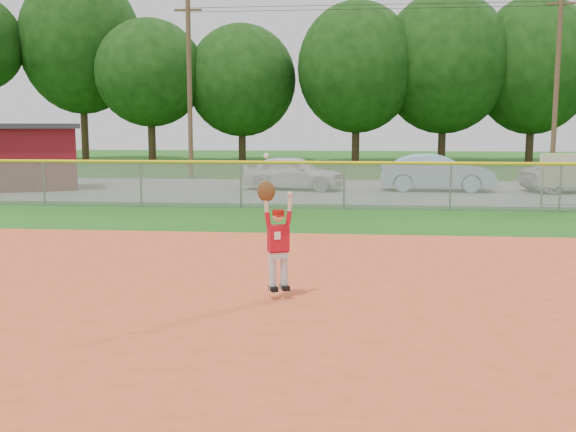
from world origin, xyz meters
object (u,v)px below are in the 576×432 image
object	(u,v)px
car_blue	(437,173)
ballplayer	(277,237)
utility_shed	(35,156)
sponsor_sign	(569,172)
car_white_a	(293,172)

from	to	relation	value
car_blue	ballplayer	xyz separation A→B (m)	(-4.59, -17.11, 0.22)
car_blue	utility_shed	world-z (taller)	utility_shed
car_blue	sponsor_sign	distance (m)	6.03
sponsor_sign	car_blue	bearing A→B (deg)	127.00
car_white_a	car_blue	bearing A→B (deg)	-78.47
sponsor_sign	ballplayer	xyz separation A→B (m)	(-8.21, -12.30, -0.18)
utility_shed	ballplayer	size ratio (longest dim) A/B	2.17
car_blue	ballplayer	size ratio (longest dim) A/B	2.18
car_white_a	sponsor_sign	world-z (taller)	sponsor_sign
utility_shed	sponsor_sign	distance (m)	20.55
car_white_a	sponsor_sign	distance (m)	10.60
car_white_a	ballplayer	distance (m)	17.08
car_blue	sponsor_sign	bearing A→B (deg)	-140.36
sponsor_sign	utility_shed	bearing A→B (deg)	169.30
car_white_a	car_blue	xyz separation A→B (m)	(5.86, 0.07, 0.03)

